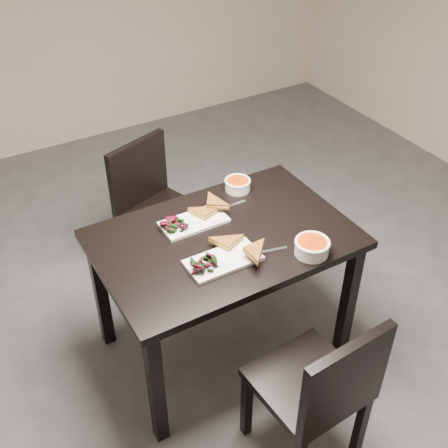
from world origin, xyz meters
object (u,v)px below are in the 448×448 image
Objects in this scene: plate_far at (194,222)px; chair_far at (153,203)px; plate_near at (223,260)px; soup_bowl_near at (312,246)px; chair_near at (321,388)px; soup_bowl_far at (238,184)px; table at (224,252)px.

chair_far is at bearing 85.98° from plate_far.
chair_far reaches higher than plate_near.
soup_bowl_near reaches higher than plate_near.
soup_bowl_near is at bearing 56.17° from chair_near.
chair_near is 6.15× the size of soup_bowl_far.
plate_far is (-0.08, 0.16, 0.11)m from table.
plate_far is (-0.09, 0.93, 0.27)m from chair_near.
soup_bowl_near is at bearing -21.87° from plate_near.
chair_far reaches higher than soup_bowl_near.
plate_near is at bearing -93.55° from plate_far.
table is at bearing -130.54° from soup_bowl_far.
plate_near is at bearing 158.13° from soup_bowl_near.
plate_far is at bearing 127.21° from soup_bowl_near.
chair_near is 0.68m from plate_near.
soup_bowl_near reaches higher than table.
soup_bowl_near is (0.38, -0.15, 0.03)m from plate_near.
chair_far is 2.53× the size of plate_near.
chair_near is at bearing -80.14° from plate_near.
plate_near is (-0.06, -0.93, 0.27)m from chair_far.
plate_far is (0.02, 0.32, -0.00)m from plate_near.
soup_bowl_far is (0.29, -0.47, 0.30)m from chair_far.
chair_near is (0.01, -0.77, -0.17)m from table.
soup_bowl_near is 0.59m from plate_far.
soup_bowl_near is 0.50× the size of plate_far.
soup_bowl_far is (0.34, 0.15, 0.03)m from plate_far.
soup_bowl_near is 0.61m from soup_bowl_far.
soup_bowl_far is at bearing 73.41° from chair_near.
chair_near reaches higher than table.
table is at bearing 87.23° from chair_near.
table is 8.69× the size of soup_bowl_far.
table is 0.21m from plate_far.
plate_far is 2.33× the size of soup_bowl_far.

